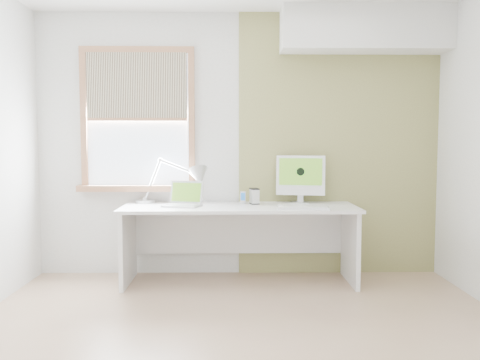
{
  "coord_description": "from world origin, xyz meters",
  "views": [
    {
      "loc": [
        -0.07,
        -3.31,
        1.33
      ],
      "look_at": [
        0.0,
        1.05,
        1.0
      ],
      "focal_mm": 37.79,
      "sensor_mm": 36.0,
      "label": 1
    }
  ],
  "objects_px": {
    "laptop": "(184,200)",
    "desk": "(239,225)",
    "desk_lamp": "(189,180)",
    "imac": "(301,176)",
    "external_drive": "(254,196)"
  },
  "relations": [
    {
      "from": "desk_lamp",
      "to": "external_drive",
      "type": "relative_size",
      "value": 5.07
    },
    {
      "from": "imac",
      "to": "desk_lamp",
      "type": "bearing_deg",
      "value": -178.97
    },
    {
      "from": "desk",
      "to": "desk_lamp",
      "type": "height_order",
      "value": "desk_lamp"
    },
    {
      "from": "desk_lamp",
      "to": "laptop",
      "type": "distance_m",
      "value": 0.26
    },
    {
      "from": "laptop",
      "to": "desk",
      "type": "bearing_deg",
      "value": 4.28
    },
    {
      "from": "desk_lamp",
      "to": "laptop",
      "type": "bearing_deg",
      "value": -99.42
    },
    {
      "from": "external_drive",
      "to": "imac",
      "type": "height_order",
      "value": "imac"
    },
    {
      "from": "desk",
      "to": "desk_lamp",
      "type": "relative_size",
      "value": 2.83
    },
    {
      "from": "desk_lamp",
      "to": "laptop",
      "type": "relative_size",
      "value": 1.99
    },
    {
      "from": "desk",
      "to": "imac",
      "type": "xyz_separation_m",
      "value": [
        0.6,
        0.17,
        0.46
      ]
    },
    {
      "from": "desk_lamp",
      "to": "imac",
      "type": "relative_size",
      "value": 1.61
    },
    {
      "from": "laptop",
      "to": "external_drive",
      "type": "xyz_separation_m",
      "value": [
        0.67,
        0.12,
        0.02
      ]
    },
    {
      "from": "desk_lamp",
      "to": "desk",
      "type": "bearing_deg",
      "value": -16.54
    },
    {
      "from": "desk_lamp",
      "to": "imac",
      "type": "distance_m",
      "value": 1.1
    },
    {
      "from": "desk",
      "to": "laptop",
      "type": "xyz_separation_m",
      "value": [
        -0.52,
        -0.04,
        0.25
      ]
    }
  ]
}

